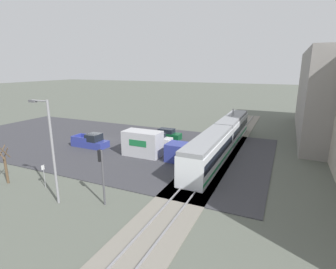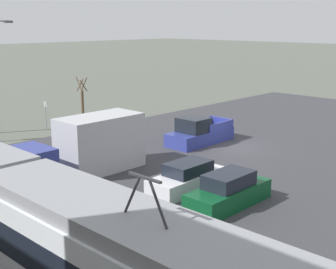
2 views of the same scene
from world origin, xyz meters
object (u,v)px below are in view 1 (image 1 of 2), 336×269
(box_truck, at_px, (150,145))
(pickup_truck, at_px, (91,142))
(street_tree, at_px, (6,166))
(light_rail_tram, at_px, (222,138))
(sedan_car_1, at_px, (157,139))
(street_lamp_near_crossing, at_px, (51,146))
(sedan_car_0, at_px, (166,134))
(no_parking_sign, at_px, (44,174))
(traffic_light_pole, at_px, (102,170))

(box_truck, relative_size, pickup_truck, 1.57)
(street_tree, bearing_deg, light_rail_tram, 138.42)
(sedan_car_1, relative_size, street_lamp_near_crossing, 0.53)
(box_truck, xyz_separation_m, sedan_car_0, (-8.60, -1.77, -0.80))
(pickup_truck, relative_size, no_parking_sign, 2.33)
(box_truck, distance_m, pickup_truck, 9.69)
(no_parking_sign, bearing_deg, street_tree, -79.55)
(traffic_light_pole, relative_size, street_tree, 1.24)
(box_truck, height_order, sedan_car_1, box_truck)
(traffic_light_pole, bearing_deg, no_parking_sign, -91.98)
(light_rail_tram, distance_m, street_lamp_near_crossing, 21.85)
(sedan_car_0, height_order, traffic_light_pole, traffic_light_pole)
(street_tree, bearing_deg, sedan_car_1, 159.18)
(light_rail_tram, distance_m, pickup_truck, 18.25)
(street_lamp_near_crossing, bearing_deg, pickup_truck, -149.74)
(pickup_truck, height_order, no_parking_sign, no_parking_sign)
(no_parking_sign, bearing_deg, street_lamp_near_crossing, 63.30)
(box_truck, xyz_separation_m, sedan_car_1, (-5.84, -2.08, -0.86))
(light_rail_tram, height_order, box_truck, light_rail_tram)
(box_truck, relative_size, sedan_car_1, 1.81)
(no_parking_sign, bearing_deg, light_rail_tram, 145.26)
(box_truck, bearing_deg, no_parking_sign, -22.65)
(traffic_light_pole, distance_m, no_parking_sign, 7.16)
(pickup_truck, bearing_deg, sedan_car_0, 136.72)
(light_rail_tram, relative_size, pickup_truck, 5.04)
(street_lamp_near_crossing, bearing_deg, light_rail_tram, 154.51)
(no_parking_sign, bearing_deg, sedan_car_1, 170.89)
(pickup_truck, xyz_separation_m, sedan_car_1, (-5.62, 7.58, -0.12))
(box_truck, height_order, street_lamp_near_crossing, street_lamp_near_crossing)
(street_lamp_near_crossing, bearing_deg, no_parking_sign, -116.70)
(sedan_car_1, xyz_separation_m, traffic_light_pole, (17.82, 4.13, 2.39))
(street_tree, bearing_deg, sedan_car_0, 160.96)
(box_truck, relative_size, street_lamp_near_crossing, 0.95)
(light_rail_tram, height_order, sedan_car_0, light_rail_tram)
(traffic_light_pole, distance_m, street_lamp_near_crossing, 4.45)
(box_truck, height_order, pickup_truck, box_truck)
(sedan_car_1, height_order, street_lamp_near_crossing, street_lamp_near_crossing)
(sedan_car_0, bearing_deg, street_lamp_near_crossing, 0.03)
(traffic_light_pole, relative_size, street_lamp_near_crossing, 0.55)
(street_tree, distance_m, street_lamp_near_crossing, 8.01)
(box_truck, distance_m, street_lamp_near_crossing, 13.85)
(sedan_car_0, bearing_deg, light_rail_tram, 75.61)
(pickup_truck, bearing_deg, sedan_car_1, 126.55)
(light_rail_tram, relative_size, sedan_car_0, 5.69)
(sedan_car_0, bearing_deg, street_tree, -19.04)
(light_rail_tram, xyz_separation_m, street_lamp_near_crossing, (19.52, -9.31, 3.12))
(box_truck, height_order, street_tree, street_tree)
(traffic_light_pole, bearing_deg, box_truck, -170.28)
(light_rail_tram, bearing_deg, sedan_car_1, -87.84)
(sedan_car_1, xyz_separation_m, no_parking_sign, (17.58, -2.82, 0.69))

